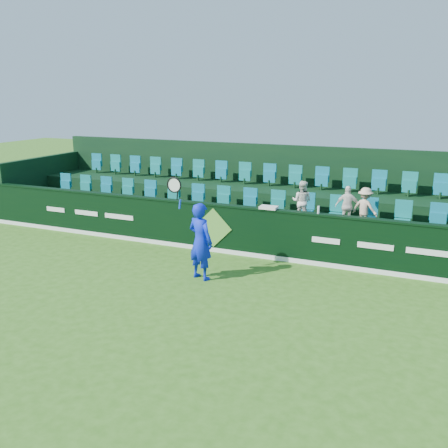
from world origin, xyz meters
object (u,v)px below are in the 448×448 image
at_px(spectator_right, 365,208).
at_px(towel, 269,207).
at_px(spectator_left, 302,201).
at_px(spectator_middle, 347,206).
at_px(tennis_player, 200,241).
at_px(drinks_bottle, 319,210).

height_order(spectator_right, towel, spectator_right).
distance_m(spectator_left, spectator_middle, 1.25).
bearing_deg(tennis_player, spectator_middle, 48.58).
bearing_deg(drinks_bottle, tennis_player, -137.84).
relative_size(tennis_player, spectator_left, 2.12).
relative_size(spectator_right, drinks_bottle, 5.75).
bearing_deg(towel, spectator_left, 62.17).
bearing_deg(drinks_bottle, spectator_right, 48.88).
xyz_separation_m(spectator_left, towel, (-0.59, -1.12, 0.01)).
bearing_deg(towel, drinks_bottle, 0.00).
xyz_separation_m(spectator_left, spectator_right, (1.70, 0.00, -0.03)).
distance_m(spectator_left, spectator_right, 1.70).
xyz_separation_m(tennis_player, spectator_middle, (2.82, 3.19, 0.42)).
distance_m(tennis_player, spectator_middle, 4.28).
xyz_separation_m(tennis_player, spectator_right, (3.27, 3.19, 0.41)).
relative_size(tennis_player, spectator_middle, 2.22).
relative_size(spectator_middle, drinks_bottle, 5.81).
height_order(spectator_left, spectator_right, spectator_left).
distance_m(spectator_right, drinks_bottle, 1.49).
distance_m(tennis_player, spectator_right, 4.59).
bearing_deg(spectator_middle, towel, 23.34).
bearing_deg(spectator_right, spectator_middle, 20.04).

